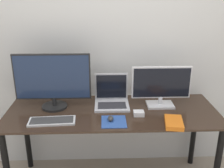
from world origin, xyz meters
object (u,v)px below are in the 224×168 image
Objects in this scene: monitor_left at (53,80)px; book at (174,122)px; monitor_right at (161,86)px; keyboard at (52,121)px; mouse at (111,118)px; power_brick at (139,113)px; laptop at (111,97)px.

book is (0.97, -0.35, -0.23)m from monitor_left.
monitor_right is 1.39× the size of keyboard.
mouse is (0.46, 0.00, 0.01)m from keyboard.
monitor_left is 1.06m from book.
monitor_left is at bearing 160.28° from book.
laptop is at bearing 132.95° from power_brick.
monitor_right is 1.70× the size of laptop.
mouse reaches higher than keyboard.
monitor_left is 1.75× the size of keyboard.
monitor_right is 0.33m from power_brick.
mouse is (0.48, -0.27, -0.23)m from monitor_left.
keyboard is at bearing -84.71° from monitor_left.
book is at bearing -19.72° from monitor_left.
mouse is 0.49m from book.
monitor_right is at bearing 95.73° from book.
monitor_left is at bearing 180.00° from monitor_right.
monitor_left reaches higher than laptop.
power_brick reaches higher than keyboard.
monitor_left reaches higher than book.
keyboard is at bearing -163.22° from monitor_right.
laptop is at bearing 34.37° from keyboard.
laptop reaches higher than mouse.
keyboard is at bearing -172.64° from power_brick.
mouse is 0.25m from power_brick.
mouse is (-0.02, -0.32, -0.04)m from laptop.
book is (0.48, -0.07, -0.00)m from mouse.
monitor_right is at bearing 40.69° from power_brick.
laptop is at bearing 173.30° from monitor_right.
laptop is 3.49× the size of power_brick.
book is 0.30m from power_brick.
monitor_right reaches higher than laptop.
laptop is (-0.43, 0.05, -0.12)m from monitor_right.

